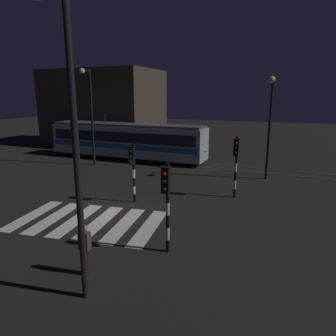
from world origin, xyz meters
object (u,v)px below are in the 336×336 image
(traffic_light_corner_near_right, at_px, (167,195))
(pedestrian_waiting_at_kerb, at_px, (85,249))
(traffic_light_median_centre, at_px, (133,165))
(street_lamp_near_kerb, at_px, (68,123))
(tram, at_px, (126,140))
(street_lamp_trackside_right, at_px, (270,116))
(street_lamp_trackside_left, at_px, (90,106))
(traffic_light_corner_far_right, at_px, (236,158))

(traffic_light_corner_near_right, xyz_separation_m, pedestrian_waiting_at_kerb, (-1.84, -2.34, -1.36))
(traffic_light_median_centre, relative_size, pedestrian_waiting_at_kerb, 1.87)
(traffic_light_corner_near_right, relative_size, pedestrian_waiting_at_kerb, 1.98)
(traffic_light_corner_near_right, distance_m, pedestrian_waiting_at_kerb, 3.27)
(street_lamp_near_kerb, bearing_deg, traffic_light_corner_near_right, 72.28)
(street_lamp_near_kerb, distance_m, tram, 20.62)
(traffic_light_median_centre, xyz_separation_m, street_lamp_near_kerb, (2.72, -7.86, 2.90))
(traffic_light_corner_near_right, distance_m, street_lamp_trackside_right, 12.43)
(pedestrian_waiting_at_kerb, bearing_deg, traffic_light_median_centre, 106.76)
(street_lamp_trackside_left, xyz_separation_m, street_lamp_trackside_right, (13.73, 1.07, -0.46))
(street_lamp_near_kerb, height_order, street_lamp_trackside_right, street_lamp_near_kerb)
(street_lamp_near_kerb, xyz_separation_m, pedestrian_waiting_at_kerb, (-0.71, 1.18, -4.14))
(traffic_light_median_centre, relative_size, traffic_light_corner_near_right, 0.95)
(traffic_light_median_centre, bearing_deg, street_lamp_near_kerb, -70.88)
(traffic_light_corner_far_right, xyz_separation_m, street_lamp_trackside_left, (-12.51, 3.63, 2.55))
(street_lamp_near_kerb, xyz_separation_m, street_lamp_trackside_left, (-10.37, 14.49, -0.16))
(traffic_light_median_centre, relative_size, street_lamp_near_kerb, 0.40)
(street_lamp_trackside_left, bearing_deg, tram, 73.27)
(street_lamp_trackside_left, relative_size, tram, 0.51)
(street_lamp_near_kerb, relative_size, pedestrian_waiting_at_kerb, 4.70)
(traffic_light_median_centre, xyz_separation_m, pedestrian_waiting_at_kerb, (2.01, -6.68, -1.24))
(traffic_light_corner_far_right, height_order, tram, tram)
(traffic_light_corner_near_right, relative_size, street_lamp_trackside_left, 0.44)
(street_lamp_near_kerb, xyz_separation_m, street_lamp_trackside_right, (3.36, 15.55, -0.62))
(traffic_light_corner_far_right, xyz_separation_m, traffic_light_corner_near_right, (-1.01, -7.33, -0.08))
(traffic_light_median_centre, height_order, traffic_light_corner_far_right, traffic_light_corner_far_right)
(traffic_light_corner_far_right, bearing_deg, traffic_light_median_centre, -148.37)
(traffic_light_corner_near_right, relative_size, street_lamp_trackside_right, 0.49)
(traffic_light_corner_far_right, height_order, traffic_light_corner_near_right, traffic_light_corner_far_right)
(street_lamp_near_kerb, height_order, tram, street_lamp_near_kerb)
(tram, xyz_separation_m, pedestrian_waiting_at_kerb, (8.56, -16.95, -0.87))
(street_lamp_near_kerb, bearing_deg, pedestrian_waiting_at_kerb, 121.09)
(street_lamp_trackside_left, height_order, tram, street_lamp_trackside_left)
(traffic_light_median_centre, height_order, street_lamp_trackside_left, street_lamp_trackside_left)
(traffic_light_median_centre, relative_size, street_lamp_trackside_left, 0.41)
(street_lamp_near_kerb, distance_m, pedestrian_waiting_at_kerb, 4.36)
(traffic_light_corner_near_right, bearing_deg, street_lamp_near_kerb, -107.72)
(traffic_light_median_centre, bearing_deg, tram, 122.52)
(street_lamp_near_kerb, distance_m, street_lamp_trackside_right, 15.92)
(street_lamp_trackside_left, bearing_deg, pedestrian_waiting_at_kerb, -54.03)
(traffic_light_corner_far_right, relative_size, tram, 0.23)
(street_lamp_near_kerb, xyz_separation_m, tram, (-9.27, 18.13, -3.27))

